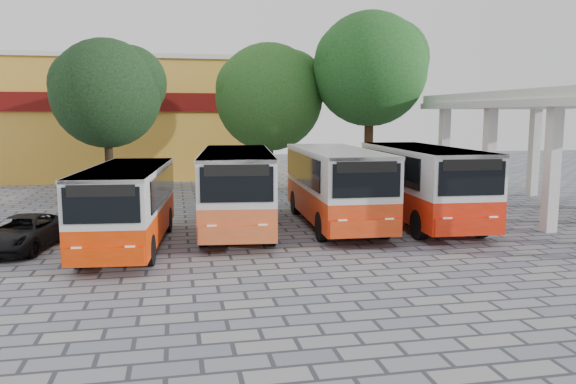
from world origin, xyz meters
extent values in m
plane|color=slate|center=(0.00, 0.00, 0.00)|extent=(90.00, 90.00, 0.00)
cube|color=silver|center=(7.85, 10.50, 2.50)|extent=(0.45, 0.45, 5.00)
cube|color=silver|center=(13.15, 10.50, 2.50)|extent=(0.45, 0.45, 5.00)
cube|color=gold|center=(-11.00, 26.00, 4.00)|extent=(20.00, 10.00, 8.00)
cube|color=#590C0A|center=(-11.00, 20.90, 5.20)|extent=(20.00, 0.20, 1.20)
cube|color=silver|center=(-11.00, 26.00, 8.15)|extent=(20.40, 10.40, 0.30)
cube|color=#E43100|center=(-7.57, 2.35, 0.84)|extent=(2.95, 7.65, 0.98)
cube|color=silver|center=(-7.57, 2.35, 2.02)|extent=(2.95, 7.65, 1.37)
cube|color=silver|center=(-7.57, 2.35, 2.65)|extent=(3.00, 7.65, 0.11)
cube|color=black|center=(-8.71, 2.35, 2.03)|extent=(0.65, 6.14, 0.98)
cube|color=black|center=(-6.43, 2.35, 2.03)|extent=(0.65, 6.14, 0.98)
cube|color=black|center=(-7.57, -1.40, 2.03)|extent=(2.00, 0.24, 0.98)
cube|color=black|center=(-7.57, -1.40, 2.43)|extent=(1.77, 0.23, 0.32)
cylinder|color=black|center=(-8.58, -0.08, 0.47)|extent=(0.26, 0.93, 0.93)
cylinder|color=black|center=(-6.56, -0.08, 0.47)|extent=(0.26, 0.93, 0.93)
cylinder|color=black|center=(-8.58, 4.78, 0.47)|extent=(0.26, 0.93, 0.93)
cylinder|color=black|center=(-6.56, 4.78, 0.47)|extent=(0.26, 0.93, 0.93)
cube|color=#DA5A27|center=(-3.70, 4.52, 0.95)|extent=(3.39, 8.61, 1.10)
cube|color=silver|center=(-3.70, 4.52, 2.27)|extent=(3.39, 8.61, 1.54)
cube|color=silver|center=(-3.70, 4.52, 2.98)|extent=(3.44, 8.61, 0.13)
cube|color=black|center=(-4.98, 4.52, 2.29)|extent=(0.78, 6.89, 1.10)
cube|color=black|center=(-2.42, 4.52, 2.29)|extent=(0.78, 6.89, 1.10)
cube|color=black|center=(-3.70, 0.31, 2.29)|extent=(2.25, 0.29, 1.10)
cube|color=black|center=(-3.70, 0.31, 2.73)|extent=(1.99, 0.27, 0.36)
cylinder|color=black|center=(-4.84, 1.80, 0.52)|extent=(0.29, 1.05, 1.05)
cylinder|color=black|center=(-2.57, 1.80, 0.52)|extent=(0.29, 1.05, 1.05)
cylinder|color=black|center=(-4.84, 7.25, 0.52)|extent=(0.29, 1.05, 1.05)
cylinder|color=black|center=(-2.57, 7.25, 0.52)|extent=(0.29, 1.05, 1.05)
cube|color=red|center=(0.25, 4.64, 0.95)|extent=(2.89, 8.54, 1.11)
cube|color=silver|center=(0.25, 4.64, 2.28)|extent=(2.89, 8.54, 1.55)
cube|color=silver|center=(0.25, 4.64, 2.99)|extent=(2.94, 8.54, 0.13)
cube|color=black|center=(-1.04, 4.64, 2.30)|extent=(0.35, 6.95, 1.11)
cube|color=black|center=(1.53, 4.64, 2.30)|extent=(0.35, 6.95, 1.11)
cube|color=black|center=(0.25, 0.41, 2.30)|extent=(2.27, 0.15, 1.11)
cube|color=black|center=(0.25, 0.41, 2.74)|extent=(2.00, 0.15, 0.36)
cylinder|color=black|center=(-0.89, 1.90, 0.53)|extent=(0.30, 1.05, 1.05)
cylinder|color=black|center=(1.38, 1.90, 0.53)|extent=(0.30, 1.05, 1.05)
cylinder|color=black|center=(-0.89, 7.39, 0.53)|extent=(0.30, 1.05, 1.05)
cylinder|color=black|center=(1.38, 7.39, 0.53)|extent=(0.30, 1.05, 1.05)
cube|color=red|center=(3.76, 4.27, 0.97)|extent=(3.03, 8.71, 1.13)
cube|color=silver|center=(3.76, 4.27, 2.32)|extent=(3.03, 8.71, 1.58)
cube|color=silver|center=(3.76, 4.27, 3.05)|extent=(3.08, 8.71, 0.13)
cube|color=black|center=(2.45, 4.27, 2.34)|extent=(0.43, 7.07, 1.13)
cube|color=black|center=(5.06, 4.27, 2.34)|extent=(0.43, 7.07, 1.13)
cube|color=black|center=(3.76, -0.04, 2.34)|extent=(2.31, 0.17, 1.13)
cube|color=black|center=(3.76, -0.04, 2.79)|extent=(2.04, 0.17, 0.36)
cylinder|color=black|center=(2.60, 1.48, 0.54)|extent=(0.30, 1.07, 1.07)
cylinder|color=black|center=(4.91, 1.48, 0.54)|extent=(0.30, 1.07, 1.07)
cylinder|color=black|center=(2.60, 7.06, 0.54)|extent=(0.30, 1.07, 1.07)
cylinder|color=black|center=(4.91, 7.06, 0.54)|extent=(0.30, 1.07, 1.07)
cylinder|color=black|center=(-9.40, 14.08, 1.97)|extent=(0.43, 0.43, 3.95)
sphere|color=black|center=(-9.40, 14.08, 5.50)|extent=(5.65, 5.65, 5.65)
sphere|color=black|center=(-8.27, 14.38, 6.06)|extent=(3.95, 3.95, 3.95)
sphere|color=black|center=(-10.39, 13.88, 5.92)|extent=(3.67, 3.67, 3.67)
cylinder|color=#392914|center=(-0.60, 15.43, 1.98)|extent=(0.47, 0.47, 3.97)
sphere|color=#1E4E15|center=(-0.60, 15.43, 5.40)|extent=(6.14, 6.14, 6.14)
sphere|color=#1E4E15|center=(0.63, 15.73, 6.01)|extent=(4.30, 4.30, 4.30)
sphere|color=#1E4E15|center=(-1.68, 15.23, 5.86)|extent=(3.99, 3.99, 3.99)
cylinder|color=#3E2714|center=(4.67, 13.24, 2.41)|extent=(0.51, 0.51, 4.82)
sphere|color=#144613|center=(4.67, 13.24, 6.89)|extent=(6.27, 6.27, 6.27)
sphere|color=#144613|center=(5.92, 13.54, 7.52)|extent=(4.39, 4.39, 4.39)
sphere|color=#144613|center=(3.57, 13.04, 7.36)|extent=(4.08, 4.08, 4.08)
imported|color=black|center=(-10.97, 2.76, 0.56)|extent=(2.60, 4.30, 1.12)
camera|label=1|loc=(-5.99, -16.71, 4.42)|focal=35.00mm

